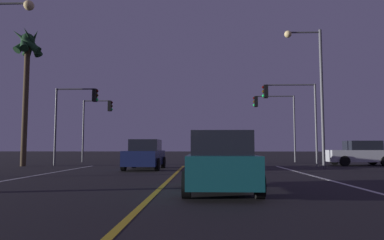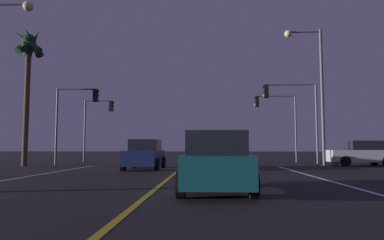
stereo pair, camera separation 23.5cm
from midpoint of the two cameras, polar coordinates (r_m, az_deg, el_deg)
lane_center_divider at (r=7.97m, az=-8.87°, el=-13.62°), size 0.16×30.36×0.01m
car_oncoming at (r=19.84m, az=-8.18°, el=-5.78°), size 2.02×4.30×1.70m
car_crossing_side at (r=26.35m, az=25.98°, el=-5.05°), size 4.30×2.02×1.70m
car_lead_same_lane at (r=9.86m, az=4.04°, el=-7.13°), size 2.02×4.30×1.70m
traffic_light_near_right at (r=24.29m, az=15.76°, el=2.50°), size 3.69×0.36×5.58m
traffic_light_near_left at (r=25.24m, az=-19.02°, el=1.92°), size 3.05×0.36×5.38m
traffic_light_far_right at (r=29.65m, az=13.40°, el=1.23°), size 3.52×0.36×5.62m
traffic_light_far_left at (r=30.47m, az=-15.73°, el=0.61°), size 2.59×0.36×5.29m
street_lamp_right_far at (r=21.93m, az=19.29°, el=6.32°), size 2.25×0.44×8.40m
palm_tree_left_mid at (r=26.22m, az=-26.04°, el=9.73°), size 2.13×2.08×9.39m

